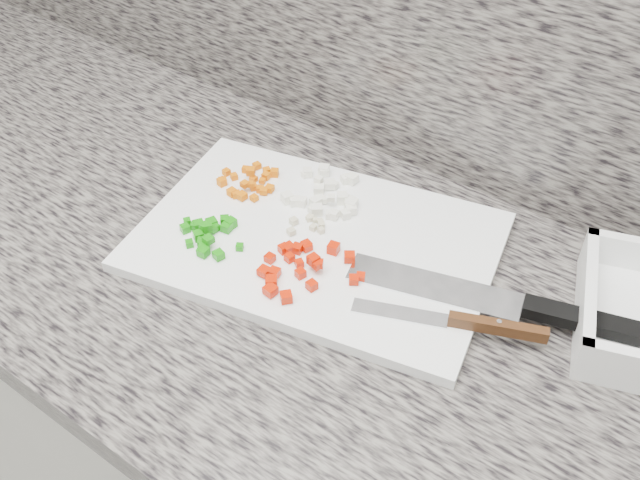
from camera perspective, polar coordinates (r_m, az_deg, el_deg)
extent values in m
cube|color=silver|center=(1.29, 0.01, -18.28)|extent=(3.92, 0.62, 0.86)
cube|color=slate|center=(0.92, 0.02, -4.31)|extent=(3.96, 0.64, 0.04)
cube|color=white|center=(0.95, -0.27, -0.12)|extent=(0.52, 0.40, 0.02)
cube|color=#D66204|center=(1.06, -5.99, 5.63)|extent=(0.01, 0.01, 0.01)
cube|color=#D66204|center=(1.02, -4.81, 4.07)|extent=(0.01, 0.01, 0.01)
cube|color=#D66204|center=(1.02, -5.56, 4.47)|extent=(0.01, 0.01, 0.01)
cube|color=#D66204|center=(1.02, -4.51, 3.94)|extent=(0.01, 0.01, 0.01)
cube|color=#D66204|center=(1.02, -6.04, 4.46)|extent=(0.01, 0.01, 0.01)
cube|color=#D66204|center=(1.02, -7.07, 3.83)|extent=(0.01, 0.01, 0.01)
cube|color=#D66204|center=(1.01, -6.27, 3.54)|extent=(0.01, 0.01, 0.01)
cube|color=#D66204|center=(1.04, -7.79, 4.70)|extent=(0.02, 0.02, 0.01)
cube|color=#D66204|center=(1.05, -6.89, 5.06)|extent=(0.01, 0.01, 0.01)
cube|color=#D66204|center=(1.02, -6.72, 3.66)|extent=(0.01, 0.01, 0.01)
cube|color=#D66204|center=(1.04, -5.34, 4.89)|extent=(0.01, 0.01, 0.01)
cube|color=#D66204|center=(1.01, -5.29, 3.38)|extent=(0.01, 0.01, 0.01)
cube|color=#D66204|center=(1.04, -7.86, 4.63)|extent=(0.01, 0.01, 0.01)
cube|color=#D66204|center=(1.05, -3.65, 5.39)|extent=(0.02, 0.02, 0.01)
cube|color=#D66204|center=(1.07, -5.07, 5.95)|extent=(0.01, 0.01, 0.01)
cube|color=#D66204|center=(1.05, -4.32, 5.15)|extent=(0.01, 0.01, 0.01)
cube|color=#D66204|center=(1.04, -5.55, 5.50)|extent=(0.02, 0.02, 0.01)
cube|color=#D66204|center=(1.06, -4.28, 5.55)|extent=(0.01, 0.01, 0.01)
cube|color=#D66204|center=(1.06, -7.50, 5.41)|extent=(0.01, 0.01, 0.01)
cube|color=#D66204|center=(1.03, -5.34, 4.26)|extent=(0.01, 0.01, 0.01)
cube|color=#D66204|center=(1.04, -4.64, 4.74)|extent=(0.01, 0.01, 0.01)
cube|color=#D66204|center=(1.02, -4.06, 4.14)|extent=(0.01, 0.01, 0.01)
cube|color=white|center=(0.97, 1.09, 2.03)|extent=(0.01, 0.01, 0.01)
cube|color=white|center=(0.99, 0.89, 3.38)|extent=(0.01, 0.01, 0.01)
cube|color=white|center=(1.03, 0.77, 4.49)|extent=(0.02, 0.02, 0.01)
cube|color=white|center=(1.00, 1.79, 3.37)|extent=(0.02, 0.02, 0.01)
cube|color=white|center=(0.99, 2.47, 2.81)|extent=(0.02, 0.02, 0.01)
cube|color=white|center=(1.00, 2.53, 3.09)|extent=(0.02, 0.02, 0.01)
cube|color=white|center=(1.05, -0.99, 5.42)|extent=(0.02, 0.02, 0.01)
cube|color=white|center=(1.04, 2.06, 4.88)|extent=(0.02, 0.02, 0.01)
cube|color=white|center=(1.05, -1.18, 5.31)|extent=(0.01, 0.01, 0.01)
cube|color=white|center=(1.00, -1.47, 3.07)|extent=(0.02, 0.02, 0.01)
cube|color=white|center=(1.01, 1.98, 3.45)|extent=(0.01, 0.01, 0.01)
cube|color=white|center=(1.00, 0.25, 3.23)|extent=(0.01, 0.01, 0.01)
cube|color=white|center=(0.98, 2.05, 2.07)|extent=(0.02, 0.02, 0.01)
cube|color=white|center=(1.02, -0.07, 4.06)|extent=(0.02, 0.02, 0.01)
cube|color=white|center=(0.98, -0.53, 2.48)|extent=(0.01, 0.01, 0.01)
cube|color=white|center=(1.00, -2.64, 3.40)|extent=(0.02, 0.02, 0.01)
cube|color=white|center=(1.04, 2.56, 4.92)|extent=(0.02, 0.02, 0.01)
cube|color=white|center=(0.98, 0.79, 2.04)|extent=(0.02, 0.02, 0.01)
cube|color=white|center=(1.03, 1.13, 4.41)|extent=(0.01, 0.01, 0.01)
cube|color=white|center=(1.05, 0.31, 5.63)|extent=(0.02, 0.02, 0.01)
cube|color=white|center=(1.00, -2.07, 3.12)|extent=(0.02, 0.02, 0.01)
cube|color=white|center=(1.02, -0.10, 4.83)|extent=(0.01, 0.01, 0.01)
cube|color=white|center=(1.00, 0.00, 3.26)|extent=(0.02, 0.02, 0.01)
cube|color=white|center=(0.99, -0.37, 3.04)|extent=(0.02, 0.02, 0.01)
cube|color=white|center=(0.98, -0.25, 2.44)|extent=(0.02, 0.02, 0.01)
cube|color=white|center=(0.98, 2.49, 2.47)|extent=(0.02, 0.02, 0.01)
cube|color=white|center=(1.05, 0.37, 5.53)|extent=(0.02, 0.02, 0.01)
cube|color=#15810B|center=(0.96, -9.71, 0.34)|extent=(0.02, 0.02, 0.01)
cube|color=#15810B|center=(0.92, -8.12, -1.18)|extent=(0.02, 0.02, 0.01)
cube|color=#15810B|center=(0.96, -9.54, 0.27)|extent=(0.01, 0.01, 0.01)
cube|color=#15810B|center=(0.94, -9.38, -0.20)|extent=(0.02, 0.02, 0.01)
cube|color=#15810B|center=(0.93, -9.32, -0.94)|extent=(0.01, 0.01, 0.01)
cube|color=#15810B|center=(0.97, -10.74, 0.92)|extent=(0.01, 0.01, 0.01)
cube|color=#15810B|center=(0.95, -9.21, 1.03)|extent=(0.01, 0.01, 0.01)
cube|color=#15810B|center=(0.96, -8.50, 1.00)|extent=(0.01, 0.01, 0.01)
cube|color=#15810B|center=(0.98, -10.58, 1.46)|extent=(0.01, 0.01, 0.01)
cube|color=#15810B|center=(0.95, -8.98, 1.04)|extent=(0.02, 0.02, 0.01)
cube|color=#15810B|center=(0.93, -8.92, 0.04)|extent=(0.01, 0.01, 0.01)
cube|color=#15810B|center=(0.97, -9.68, 1.22)|extent=(0.02, 0.02, 0.01)
cube|color=#15810B|center=(0.93, -6.44, -0.55)|extent=(0.01, 0.01, 0.01)
cube|color=#15810B|center=(0.93, -9.30, -0.68)|extent=(0.02, 0.02, 0.01)
cube|color=#15810B|center=(0.96, -7.48, 1.02)|extent=(0.01, 0.01, 0.01)
cube|color=#15810B|center=(0.97, -8.66, 1.35)|extent=(0.02, 0.02, 0.01)
cube|color=#15810B|center=(0.95, -10.41, -0.28)|extent=(0.01, 0.01, 0.01)
cube|color=#15810B|center=(0.97, -7.16, 1.35)|extent=(0.01, 0.01, 0.01)
cube|color=#15810B|center=(0.97, -7.63, 1.58)|extent=(0.02, 0.02, 0.01)
cube|color=#15810B|center=(0.97, -9.95, 1.16)|extent=(0.02, 0.02, 0.01)
cube|color=red|center=(0.89, 3.28, -2.95)|extent=(0.01, 0.01, 0.01)
cube|color=red|center=(0.86, -2.72, -4.58)|extent=(0.02, 0.02, 0.01)
cube|color=red|center=(0.89, -4.50, -2.51)|extent=(0.01, 0.01, 0.01)
cube|color=red|center=(0.89, -1.58, -2.69)|extent=(0.01, 0.01, 0.01)
cube|color=red|center=(0.89, -0.25, -2.01)|extent=(0.01, 0.01, 0.01)
cube|color=red|center=(0.92, -2.94, -0.71)|extent=(0.02, 0.02, 0.01)
cube|color=red|center=(0.89, -0.09, -1.91)|extent=(0.01, 0.01, 0.01)
cube|color=red|center=(0.88, -0.67, -3.65)|extent=(0.01, 0.01, 0.01)
cube|color=red|center=(0.92, -2.54, -0.62)|extent=(0.02, 0.02, 0.01)
cube|color=red|center=(0.93, -1.10, -0.40)|extent=(0.02, 0.02, 0.01)
cube|color=red|center=(0.93, -1.08, -0.53)|extent=(0.02, 0.02, 0.01)
cube|color=red|center=(0.92, -1.83, -0.69)|extent=(0.01, 0.01, 0.01)
cube|color=red|center=(0.87, -3.99, -4.03)|extent=(0.02, 0.02, 0.01)
cube|color=red|center=(0.89, -3.66, -2.62)|extent=(0.02, 0.02, 0.01)
cube|color=red|center=(0.91, -1.68, -1.87)|extent=(0.01, 0.01, 0.01)
cube|color=red|center=(0.88, 2.72, -3.18)|extent=(0.02, 0.02, 0.01)
cube|color=red|center=(0.91, 2.38, -1.36)|extent=(0.02, 0.02, 0.01)
cube|color=red|center=(0.88, -3.91, -3.34)|extent=(0.02, 0.02, 0.01)
cube|color=red|center=(0.89, -0.53, -1.61)|extent=(0.02, 0.02, 0.01)
cube|color=red|center=(0.91, -4.03, -1.45)|extent=(0.01, 0.01, 0.01)
cube|color=red|center=(0.92, 1.09, -0.66)|extent=(0.02, 0.02, 0.01)
cube|color=red|center=(0.91, -2.46, -1.43)|extent=(0.01, 0.01, 0.01)
cube|color=beige|center=(0.96, -0.55, 1.00)|extent=(0.01, 0.01, 0.01)
cube|color=beige|center=(0.97, -0.85, 1.74)|extent=(0.01, 0.01, 0.01)
cube|color=beige|center=(0.95, -2.32, 0.69)|extent=(0.01, 0.01, 0.01)
cube|color=beige|center=(0.96, 0.12, 1.19)|extent=(0.01, 0.01, 0.01)
cube|color=beige|center=(0.97, -0.39, 1.62)|extent=(0.01, 0.01, 0.01)
cube|color=beige|center=(0.95, 0.09, 0.76)|extent=(0.01, 0.01, 0.01)
cube|color=beige|center=(0.97, -0.81, 1.81)|extent=(0.01, 0.01, 0.01)
cube|color=beige|center=(0.97, 0.01, 1.49)|extent=(0.01, 0.01, 0.01)
cube|color=beige|center=(0.97, -2.12, 1.53)|extent=(0.01, 0.01, 0.01)
cube|color=beige|center=(0.97, 0.01, 1.48)|extent=(0.01, 0.01, 0.01)
cube|color=silver|center=(0.89, 9.10, -3.70)|extent=(0.22, 0.10, 0.00)
cube|color=black|center=(0.89, 20.34, -6.04)|extent=(0.14, 0.06, 0.02)
cylinder|color=silver|center=(0.88, 20.48, -5.65)|extent=(0.01, 0.01, 0.00)
cube|color=silver|center=(0.86, 6.37, -5.85)|extent=(0.11, 0.06, 0.00)
cube|color=#492812|center=(0.85, 14.03, -6.77)|extent=(0.11, 0.05, 0.02)
cylinder|color=silver|center=(0.85, 14.13, -6.37)|extent=(0.01, 0.01, 0.00)
cube|color=white|center=(0.90, 20.57, -4.18)|extent=(0.08, 0.20, 0.04)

